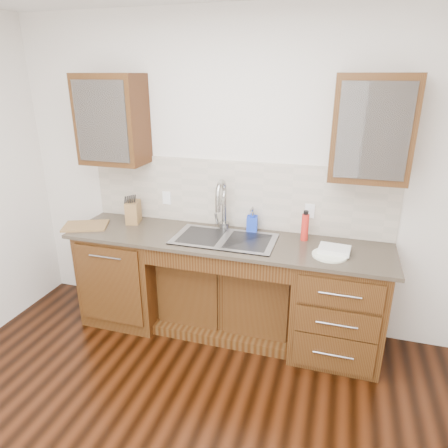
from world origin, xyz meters
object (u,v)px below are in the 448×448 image
(knife_block, at_px, (133,212))
(cutting_board, at_px, (86,226))
(plate, at_px, (330,255))
(soap_bottle, at_px, (252,220))
(water_bottle, at_px, (305,227))

(knife_block, relative_size, cutting_board, 0.53)
(plate, relative_size, knife_block, 1.32)
(soap_bottle, relative_size, cutting_board, 0.53)
(water_bottle, bearing_deg, plate, -49.96)
(cutting_board, bearing_deg, plate, -0.16)
(plate, bearing_deg, water_bottle, 130.04)
(plate, xyz_separation_m, cutting_board, (-2.13, 0.01, 0.00))
(water_bottle, xyz_separation_m, cutting_board, (-1.91, -0.25, -0.10))
(soap_bottle, bearing_deg, cutting_board, -175.29)
(plate, bearing_deg, soap_bottle, 153.91)
(water_bottle, height_order, knife_block, water_bottle)
(plate, distance_m, cutting_board, 2.13)
(soap_bottle, height_order, knife_block, soap_bottle)
(water_bottle, relative_size, knife_block, 1.12)
(water_bottle, relative_size, cutting_board, 0.59)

